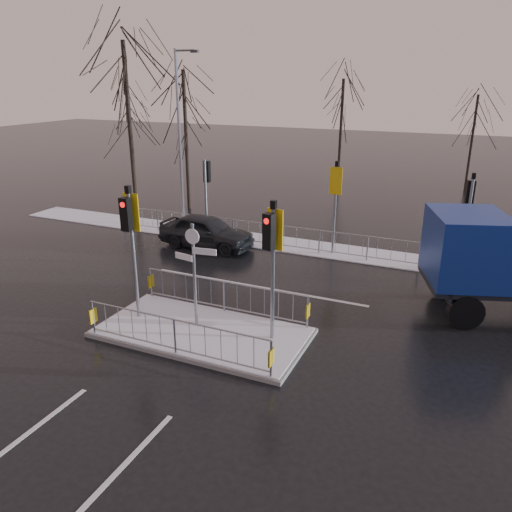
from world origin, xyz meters
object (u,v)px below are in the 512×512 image
at_px(traffic_island, 202,322).
at_px(car_far_lane, 206,231).
at_px(street_lamp_left, 181,133).
at_px(flatbed_truck, 497,262).

bearing_deg(traffic_island, car_far_lane, 118.35).
distance_m(car_far_lane, street_lamp_left, 5.31).
bearing_deg(street_lamp_left, traffic_island, -55.93).
relative_size(car_far_lane, flatbed_truck, 0.57).
xyz_separation_m(car_far_lane, street_lamp_left, (-2.69, 2.58, 3.78)).
bearing_deg(flatbed_truck, car_far_lane, 169.76).
distance_m(traffic_island, flatbed_truck, 9.07).
bearing_deg(flatbed_truck, traffic_island, -147.10).
xyz_separation_m(traffic_island, car_far_lane, (-3.73, 6.91, 0.32)).
xyz_separation_m(car_far_lane, flatbed_truck, (11.26, -2.03, 0.98)).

